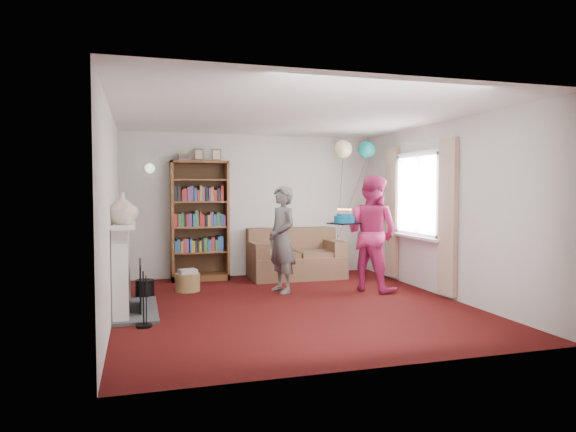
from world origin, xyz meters
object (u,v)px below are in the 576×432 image
object	(u,v)px
person_magenta	(372,233)
birthday_cake	(344,219)
sofa	(295,259)
bookcase	(199,222)
person_striped	(282,239)

from	to	relation	value
person_magenta	birthday_cake	xyz separation A→B (m)	(-0.48, -0.08, 0.22)
sofa	person_magenta	xyz separation A→B (m)	(0.77, -1.44, 0.55)
sofa	bookcase	bearing A→B (deg)	171.96
bookcase	person_magenta	bearing A→B (deg)	-34.93
person_striped	person_magenta	distance (m)	1.37
person_striped	bookcase	bearing A→B (deg)	-158.24
person_striped	birthday_cake	xyz separation A→B (m)	(0.86, -0.32, 0.30)
bookcase	person_striped	xyz separation A→B (m)	(1.05, -1.44, -0.19)
bookcase	person_magenta	xyz separation A→B (m)	(2.40, -1.68, -0.11)
person_striped	person_magenta	size ratio (longest dim) A/B	0.91
sofa	person_striped	size ratio (longest dim) A/B	1.01
birthday_cake	bookcase	bearing A→B (deg)	137.51
bookcase	sofa	world-z (taller)	bookcase
sofa	person_magenta	distance (m)	1.72
person_magenta	birthday_cake	size ratio (longest dim) A/B	4.66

